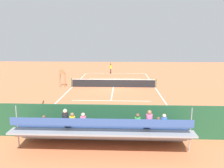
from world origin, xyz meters
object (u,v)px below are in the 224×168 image
(umpire_chair, at_px, (62,76))
(tennis_player, at_px, (111,68))
(bleacher_stand, at_px, (104,131))
(courtside_bench, at_px, (140,124))
(tennis_ball_near, at_px, (107,74))
(line_judge, at_px, (42,115))
(equipment_bag, at_px, (113,130))
(tennis_net, at_px, (113,83))
(tennis_racket, at_px, (104,73))

(umpire_chair, height_order, tennis_player, umpire_chair)
(bleacher_stand, distance_m, courtside_bench, 2.99)
(tennis_ball_near, xyz_separation_m, line_judge, (2.64, 23.37, 0.98))
(umpire_chair, distance_m, tennis_ball_near, 11.37)
(bleacher_stand, height_order, courtside_bench, bleacher_stand)
(equipment_bag, xyz_separation_m, tennis_player, (1.31, -24.09, 0.84))
(equipment_bag, height_order, tennis_player, tennis_player)
(courtside_bench, bearing_deg, tennis_ball_near, -81.50)
(tennis_net, xyz_separation_m, equipment_bag, (-0.47, 13.40, -0.32))
(bleacher_stand, bearing_deg, courtside_bench, -135.18)
(line_judge, bearing_deg, tennis_racket, -94.67)
(tennis_net, xyz_separation_m, courtside_bench, (-2.15, 13.27, 0.06))
(bleacher_stand, relative_size, courtside_bench, 5.03)
(tennis_racket, xyz_separation_m, tennis_ball_near, (-0.68, 0.56, 0.02))
(tennis_net, xyz_separation_m, tennis_ball_near, (1.36, -10.19, -0.47))
(bleacher_stand, height_order, umpire_chair, bleacher_stand)
(courtside_bench, height_order, tennis_racket, courtside_bench)
(tennis_net, relative_size, tennis_ball_near, 156.06)
(bleacher_stand, xyz_separation_m, courtside_bench, (-2.10, -2.09, -0.39))
(tennis_net, bearing_deg, tennis_ball_near, -82.40)
(courtside_bench, bearing_deg, line_judge, -0.83)
(tennis_net, height_order, tennis_player, tennis_player)
(equipment_bag, bearing_deg, courtside_bench, -175.61)
(umpire_chair, relative_size, tennis_racket, 3.77)
(bleacher_stand, distance_m, tennis_racket, 26.22)
(tennis_racket, height_order, tennis_ball_near, tennis_ball_near)
(tennis_net, bearing_deg, tennis_racket, -79.26)
(tennis_net, xyz_separation_m, tennis_player, (0.83, -10.69, 0.51))
(tennis_player, bearing_deg, line_judge, 82.45)
(courtside_bench, xyz_separation_m, equipment_bag, (1.67, 0.13, -0.38))
(tennis_player, bearing_deg, tennis_racket, -2.89)
(bleacher_stand, bearing_deg, umpire_chair, -67.86)
(equipment_bag, bearing_deg, tennis_player, -86.89)
(bleacher_stand, height_order, line_judge, bleacher_stand)
(tennis_racket, bearing_deg, line_judge, 85.33)
(bleacher_stand, xyz_separation_m, equipment_bag, (-0.43, -1.96, -0.77))
(tennis_player, bearing_deg, courtside_bench, 97.09)
(tennis_racket, bearing_deg, tennis_ball_near, 140.40)
(bleacher_stand, height_order, tennis_player, bleacher_stand)
(tennis_net, relative_size, bleacher_stand, 1.14)
(tennis_net, bearing_deg, courtside_bench, 99.19)
(tennis_player, bearing_deg, tennis_net, 94.46)
(umpire_chair, relative_size, tennis_ball_near, 32.42)
(tennis_racket, bearing_deg, tennis_player, 177.11)
(courtside_bench, relative_size, tennis_player, 0.93)
(courtside_bench, distance_m, tennis_racket, 24.39)
(umpire_chair, xyz_separation_m, tennis_racket, (-4.16, -10.77, -1.30))
(courtside_bench, distance_m, line_judge, 6.16)
(tennis_net, height_order, bleacher_stand, bleacher_stand)
(tennis_net, relative_size, tennis_player, 5.35)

